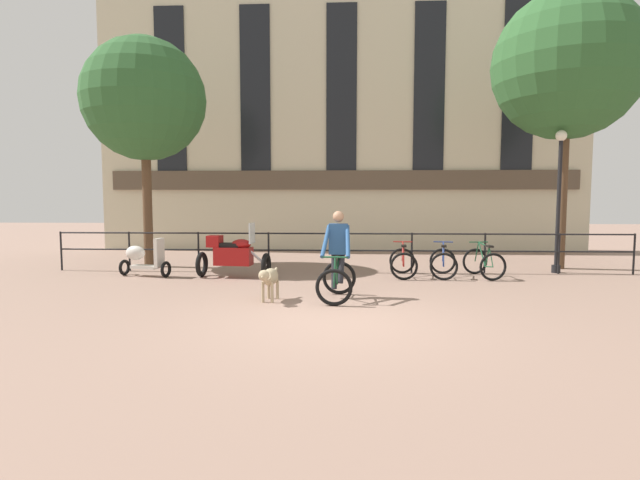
{
  "coord_description": "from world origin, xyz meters",
  "views": [
    {
      "loc": [
        0.11,
        -7.79,
        1.96
      ],
      "look_at": [
        -0.4,
        2.86,
        1.05
      ],
      "focal_mm": 28.0,
      "sensor_mm": 36.0,
      "label": 1
    }
  ],
  "objects_px": {
    "dog": "(269,278)",
    "parked_motorcycle": "(233,255)",
    "parked_bicycle_mid_right": "(484,263)",
    "street_lamp": "(559,193)",
    "parked_bicycle_near_lamp": "(403,262)",
    "parked_scooter": "(143,258)",
    "parked_bicycle_mid_left": "(443,263)",
    "cyclist_with_bike": "(337,259)"
  },
  "relations": [
    {
      "from": "dog",
      "to": "parked_motorcycle",
      "type": "xyz_separation_m",
      "value": [
        -1.31,
        2.75,
        0.11
      ]
    },
    {
      "from": "parked_bicycle_mid_right",
      "to": "street_lamp",
      "type": "bearing_deg",
      "value": -165.97
    },
    {
      "from": "parked_bicycle_mid_right",
      "to": "street_lamp",
      "type": "xyz_separation_m",
      "value": [
        2.1,
        0.86,
        1.72
      ]
    },
    {
      "from": "parked_motorcycle",
      "to": "parked_bicycle_mid_right",
      "type": "xyz_separation_m",
      "value": [
        6.15,
        0.34,
        -0.2
      ]
    },
    {
      "from": "parked_bicycle_near_lamp",
      "to": "parked_scooter",
      "type": "xyz_separation_m",
      "value": [
        -6.46,
        -0.24,
        0.1
      ]
    },
    {
      "from": "parked_bicycle_mid_right",
      "to": "street_lamp",
      "type": "relative_size",
      "value": 0.32
    },
    {
      "from": "parked_bicycle_near_lamp",
      "to": "parked_bicycle_mid_left",
      "type": "xyz_separation_m",
      "value": [
        0.98,
        0.0,
        -0.0
      ]
    },
    {
      "from": "cyclist_with_bike",
      "to": "parked_bicycle_near_lamp",
      "type": "bearing_deg",
      "value": 64.3
    },
    {
      "from": "dog",
      "to": "parked_motorcycle",
      "type": "height_order",
      "value": "parked_motorcycle"
    },
    {
      "from": "parked_bicycle_mid_left",
      "to": "parked_scooter",
      "type": "height_order",
      "value": "parked_scooter"
    },
    {
      "from": "parked_motorcycle",
      "to": "parked_bicycle_mid_left",
      "type": "distance_m",
      "value": 5.18
    },
    {
      "from": "dog",
      "to": "parked_bicycle_mid_left",
      "type": "relative_size",
      "value": 0.83
    },
    {
      "from": "parked_motorcycle",
      "to": "parked_bicycle_mid_right",
      "type": "bearing_deg",
      "value": -80.75
    },
    {
      "from": "parked_motorcycle",
      "to": "parked_bicycle_mid_left",
      "type": "relative_size",
      "value": 1.51
    },
    {
      "from": "street_lamp",
      "to": "parked_scooter",
      "type": "bearing_deg",
      "value": -174.05
    },
    {
      "from": "dog",
      "to": "parked_bicycle_mid_left",
      "type": "xyz_separation_m",
      "value": [
        3.85,
        3.09,
        -0.1
      ]
    },
    {
      "from": "parked_bicycle_near_lamp",
      "to": "parked_motorcycle",
      "type": "bearing_deg",
      "value": 8.79
    },
    {
      "from": "parked_bicycle_near_lamp",
      "to": "parked_bicycle_mid_right",
      "type": "relative_size",
      "value": 0.97
    },
    {
      "from": "parked_bicycle_mid_right",
      "to": "parked_motorcycle",
      "type": "bearing_deg",
      "value": -5.04
    },
    {
      "from": "parked_bicycle_mid_left",
      "to": "parked_scooter",
      "type": "xyz_separation_m",
      "value": [
        -7.45,
        -0.24,
        0.1
      ]
    },
    {
      "from": "parked_motorcycle",
      "to": "parked_bicycle_mid_left",
      "type": "height_order",
      "value": "parked_motorcycle"
    },
    {
      "from": "parked_motorcycle",
      "to": "parked_bicycle_near_lamp",
      "type": "distance_m",
      "value": 4.2
    },
    {
      "from": "parked_bicycle_mid_left",
      "to": "parked_bicycle_mid_right",
      "type": "xyz_separation_m",
      "value": [
        0.99,
        -0.0,
        0.0
      ]
    },
    {
      "from": "parked_bicycle_near_lamp",
      "to": "parked_scooter",
      "type": "distance_m",
      "value": 6.47
    },
    {
      "from": "dog",
      "to": "parked_bicycle_near_lamp",
      "type": "relative_size",
      "value": 0.87
    },
    {
      "from": "parked_motorcycle",
      "to": "parked_scooter",
      "type": "distance_m",
      "value": 2.29
    },
    {
      "from": "dog",
      "to": "parked_scooter",
      "type": "height_order",
      "value": "parked_scooter"
    },
    {
      "from": "parked_scooter",
      "to": "dog",
      "type": "bearing_deg",
      "value": -114.84
    },
    {
      "from": "parked_bicycle_mid_left",
      "to": "street_lamp",
      "type": "bearing_deg",
      "value": -155.02
    },
    {
      "from": "parked_bicycle_near_lamp",
      "to": "parked_bicycle_mid_right",
      "type": "height_order",
      "value": "same"
    },
    {
      "from": "parked_motorcycle",
      "to": "parked_bicycle_mid_right",
      "type": "relative_size",
      "value": 1.52
    },
    {
      "from": "parked_bicycle_near_lamp",
      "to": "parked_bicycle_mid_left",
      "type": "relative_size",
      "value": 0.96
    },
    {
      "from": "parked_bicycle_mid_left",
      "to": "street_lamp",
      "type": "xyz_separation_m",
      "value": [
        3.09,
        0.86,
        1.72
      ]
    },
    {
      "from": "dog",
      "to": "street_lamp",
      "type": "xyz_separation_m",
      "value": [
        6.94,
        3.95,
        1.63
      ]
    },
    {
      "from": "parked_bicycle_mid_left",
      "to": "parked_motorcycle",
      "type": "bearing_deg",
      "value": 13.19
    },
    {
      "from": "cyclist_with_bike",
      "to": "parked_bicycle_mid_left",
      "type": "relative_size",
      "value": 1.41
    },
    {
      "from": "parked_bicycle_mid_left",
      "to": "parked_bicycle_near_lamp",
      "type": "bearing_deg",
      "value": 9.47
    },
    {
      "from": "parked_bicycle_mid_right",
      "to": "street_lamp",
      "type": "distance_m",
      "value": 2.85
    },
    {
      "from": "parked_bicycle_mid_left",
      "to": "parked_scooter",
      "type": "relative_size",
      "value": 0.9
    },
    {
      "from": "cyclist_with_bike",
      "to": "dog",
      "type": "relative_size",
      "value": 1.7
    },
    {
      "from": "cyclist_with_bike",
      "to": "parked_scooter",
      "type": "height_order",
      "value": "cyclist_with_bike"
    },
    {
      "from": "cyclist_with_bike",
      "to": "dog",
      "type": "distance_m",
      "value": 1.36
    }
  ]
}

